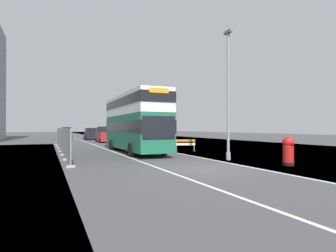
{
  "coord_description": "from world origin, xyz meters",
  "views": [
    {
      "loc": [
        -7.41,
        -11.69,
        2.06
      ],
      "look_at": [
        0.83,
        6.82,
        2.2
      ],
      "focal_mm": 29.09,
      "sensor_mm": 36.0,
      "label": 1
    }
  ],
  "objects_px": {
    "lamppost_foreground": "(228,99)",
    "car_receding_mid": "(91,134)",
    "roadworks_barrier": "(185,144)",
    "car_oncoming_near": "(104,135)",
    "car_receding_far": "(66,133)",
    "red_pillar_postbox": "(288,150)",
    "double_decker_bus": "(134,122)"
  },
  "relations": [
    {
      "from": "roadworks_barrier",
      "to": "car_receding_mid",
      "type": "height_order",
      "value": "car_receding_mid"
    },
    {
      "from": "car_oncoming_near",
      "to": "car_receding_mid",
      "type": "bearing_deg",
      "value": 93.98
    },
    {
      "from": "lamppost_foreground",
      "to": "car_receding_mid",
      "type": "distance_m",
      "value": 34.33
    },
    {
      "from": "lamppost_foreground",
      "to": "red_pillar_postbox",
      "type": "bearing_deg",
      "value": -66.5
    },
    {
      "from": "lamppost_foreground",
      "to": "car_receding_mid",
      "type": "xyz_separation_m",
      "value": [
        -3.71,
        34.0,
        -2.96
      ]
    },
    {
      "from": "lamppost_foreground",
      "to": "car_oncoming_near",
      "type": "bearing_deg",
      "value": 97.02
    },
    {
      "from": "car_receding_far",
      "to": "car_receding_mid",
      "type": "bearing_deg",
      "value": -70.74
    },
    {
      "from": "red_pillar_postbox",
      "to": "car_receding_mid",
      "type": "height_order",
      "value": "car_receding_mid"
    },
    {
      "from": "red_pillar_postbox",
      "to": "car_receding_far",
      "type": "bearing_deg",
      "value": 100.3
    },
    {
      "from": "roadworks_barrier",
      "to": "car_oncoming_near",
      "type": "distance_m",
      "value": 18.49
    },
    {
      "from": "car_oncoming_near",
      "to": "car_receding_far",
      "type": "distance_m",
      "value": 19.07
    },
    {
      "from": "lamppost_foreground",
      "to": "car_oncoming_near",
      "type": "distance_m",
      "value": 25.33
    },
    {
      "from": "red_pillar_postbox",
      "to": "car_oncoming_near",
      "type": "xyz_separation_m",
      "value": [
        -4.55,
        28.37,
        0.19
      ]
    },
    {
      "from": "red_pillar_postbox",
      "to": "lamppost_foreground",
      "type": "bearing_deg",
      "value": 113.5
    },
    {
      "from": "roadworks_barrier",
      "to": "car_receding_far",
      "type": "height_order",
      "value": "car_receding_far"
    },
    {
      "from": "roadworks_barrier",
      "to": "car_receding_mid",
      "type": "bearing_deg",
      "value": 98.74
    },
    {
      "from": "lamppost_foreground",
      "to": "roadworks_barrier",
      "type": "relative_size",
      "value": 4.67
    },
    {
      "from": "red_pillar_postbox",
      "to": "car_receding_far",
      "type": "height_order",
      "value": "car_receding_far"
    },
    {
      "from": "roadworks_barrier",
      "to": "car_receding_far",
      "type": "relative_size",
      "value": 0.45
    },
    {
      "from": "lamppost_foreground",
      "to": "double_decker_bus",
      "type": "bearing_deg",
      "value": 115.68
    },
    {
      "from": "double_decker_bus",
      "to": "red_pillar_postbox",
      "type": "bearing_deg",
      "value": -64.97
    },
    {
      "from": "red_pillar_postbox",
      "to": "car_oncoming_near",
      "type": "height_order",
      "value": "car_oncoming_near"
    },
    {
      "from": "roadworks_barrier",
      "to": "car_oncoming_near",
      "type": "relative_size",
      "value": 0.39
    },
    {
      "from": "double_decker_bus",
      "to": "car_receding_mid",
      "type": "xyz_separation_m",
      "value": [
        0.12,
        26.05,
        -1.6
      ]
    },
    {
      "from": "double_decker_bus",
      "to": "red_pillar_postbox",
      "type": "distance_m",
      "value": 12.64
    },
    {
      "from": "lamppost_foreground",
      "to": "car_receding_mid",
      "type": "height_order",
      "value": "lamppost_foreground"
    },
    {
      "from": "car_oncoming_near",
      "to": "car_receding_far",
      "type": "height_order",
      "value": "car_oncoming_near"
    },
    {
      "from": "roadworks_barrier",
      "to": "car_receding_mid",
      "type": "xyz_separation_m",
      "value": [
        -4.18,
        27.17,
        0.31
      ]
    },
    {
      "from": "lamppost_foreground",
      "to": "car_oncoming_near",
      "type": "height_order",
      "value": "lamppost_foreground"
    },
    {
      "from": "double_decker_bus",
      "to": "car_receding_mid",
      "type": "bearing_deg",
      "value": 89.74
    },
    {
      "from": "red_pillar_postbox",
      "to": "double_decker_bus",
      "type": "bearing_deg",
      "value": 115.03
    },
    {
      "from": "red_pillar_postbox",
      "to": "roadworks_barrier",
      "type": "bearing_deg",
      "value": 95.62
    }
  ]
}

